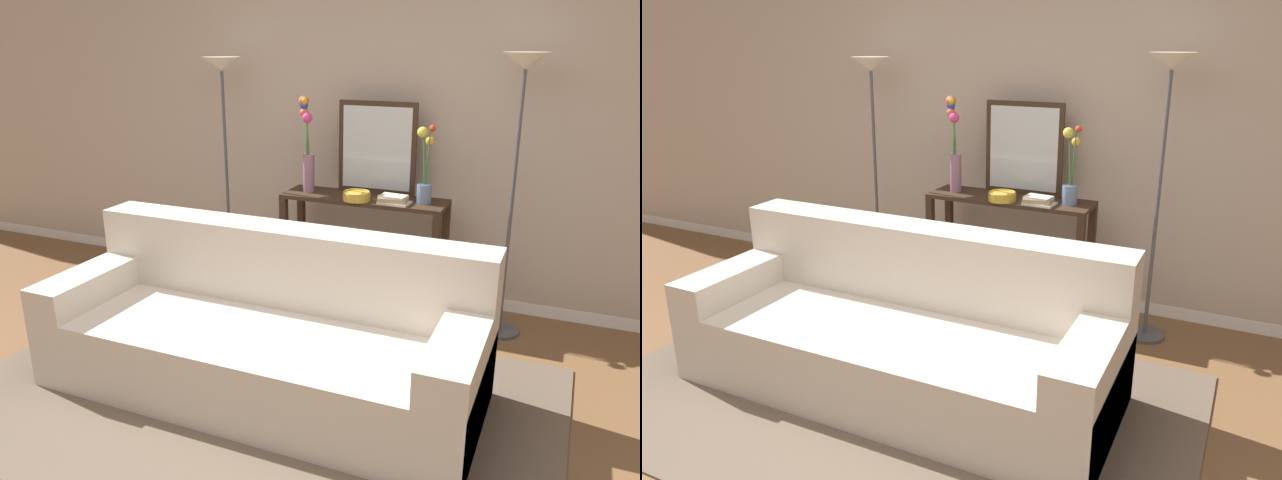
{
  "view_description": "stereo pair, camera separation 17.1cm",
  "coord_description": "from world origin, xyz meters",
  "views": [
    {
      "loc": [
        1.27,
        -1.99,
        1.9
      ],
      "look_at": [
        -0.16,
        1.33,
        0.71
      ],
      "focal_mm": 34.36,
      "sensor_mm": 36.0,
      "label": 1
    },
    {
      "loc": [
        1.43,
        -1.92,
        1.9
      ],
      "look_at": [
        -0.16,
        1.33,
        0.71
      ],
      "focal_mm": 34.36,
      "sensor_mm": 36.0,
      "label": 2
    }
  ],
  "objects": [
    {
      "name": "ground_plane",
      "position": [
        0.0,
        0.0,
        -0.01
      ],
      "size": [
        16.0,
        16.0,
        0.02
      ],
      "primitive_type": "cube",
      "color": "brown"
    },
    {
      "name": "back_wall",
      "position": [
        0.0,
        2.4,
        1.52
      ],
      "size": [
        12.0,
        0.15,
        3.05
      ],
      "color": "white",
      "rests_on": "ground"
    },
    {
      "name": "area_rug",
      "position": [
        -0.23,
        0.57,
        0.01
      ],
      "size": [
        3.25,
        2.05,
        0.01
      ],
      "color": "brown",
      "rests_on": "ground"
    },
    {
      "name": "couch",
      "position": [
        -0.23,
        0.73,
        0.31
      ],
      "size": [
        2.43,
        0.94,
        0.88
      ],
      "color": "beige",
      "rests_on": "ground"
    },
    {
      "name": "console_table",
      "position": [
        -0.1,
        2.0,
        0.57
      ],
      "size": [
        1.17,
        0.35,
        0.84
      ],
      "color": "#382619",
      "rests_on": "ground"
    },
    {
      "name": "floor_lamp_left",
      "position": [
        -1.2,
        1.96,
        1.4
      ],
      "size": [
        0.28,
        0.28,
        1.78
      ],
      "color": "#4C4C51",
      "rests_on": "ground"
    },
    {
      "name": "floor_lamp_right",
      "position": [
        0.91,
        1.96,
        1.44
      ],
      "size": [
        0.28,
        0.28,
        1.83
      ],
      "color": "#4C4C51",
      "rests_on": "ground"
    },
    {
      "name": "wall_mirror",
      "position": [
        -0.06,
        2.14,
        1.17
      ],
      "size": [
        0.57,
        0.02,
        0.65
      ],
      "color": "#382619",
      "rests_on": "console_table"
    },
    {
      "name": "vase_tall_flowers",
      "position": [
        -0.54,
        1.99,
        1.17
      ],
      "size": [
        0.11,
        0.11,
        0.69
      ],
      "color": "gray",
      "rests_on": "console_table"
    },
    {
      "name": "vase_short_flowers",
      "position": [
        0.32,
        2.01,
        1.04
      ],
      "size": [
        0.11,
        0.12,
        0.53
      ],
      "color": "#6B84AD",
      "rests_on": "console_table"
    },
    {
      "name": "fruit_bowl",
      "position": [
        -0.12,
        1.89,
        0.87
      ],
      "size": [
        0.19,
        0.19,
        0.06
      ],
      "color": "gold",
      "rests_on": "console_table"
    },
    {
      "name": "book_stack",
      "position": [
        0.14,
        1.9,
        0.87
      ],
      "size": [
        0.22,
        0.15,
        0.06
      ],
      "color": "silver",
      "rests_on": "console_table"
    },
    {
      "name": "book_row_under_console",
      "position": [
        -0.44,
        2.0,
        0.06
      ],
      "size": [
        0.3,
        0.17,
        0.13
      ],
      "color": "#2D2D33",
      "rests_on": "ground"
    }
  ]
}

